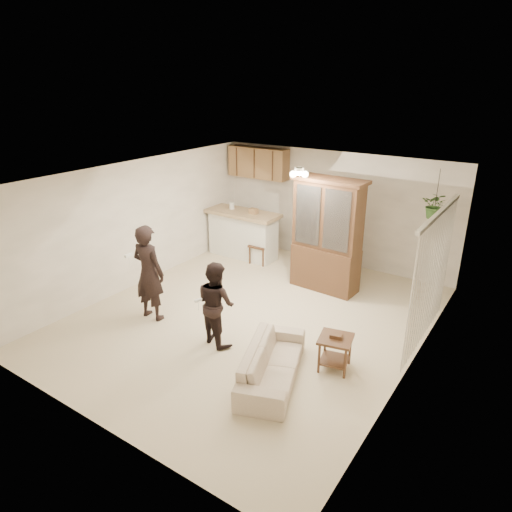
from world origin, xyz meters
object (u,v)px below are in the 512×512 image
Objects in this scene: adult at (149,270)px; china_hutch at (327,236)px; child at (216,304)px; chair_hutch_right at (322,253)px; side_table at (335,352)px; chair_bar at (260,252)px; chair_hutch_left at (327,256)px; sofa at (272,356)px.

china_hutch reaches higher than adult.
child is 1.42× the size of chair_hutch_right.
side_table is 4.01m from chair_hutch_right.
chair_bar is at bearing -95.58° from adult.
adult is 4.15m from chair_hutch_left.
chair_hutch_right is (1.39, 3.90, -0.63)m from adult.
sofa is 3.30× the size of side_table.
adult reaches higher than chair_bar.
sofa is at bearing -57.92° from chair_bar.
chair_hutch_left is 0.21m from chair_hutch_right.
china_hutch reaches higher than chair_hutch_right.
china_hutch is 1.52m from chair_hutch_right.
child is at bearing 178.11° from adult.
chair_hutch_right is (-1.30, 4.22, -0.10)m from sofa.
chair_hutch_right is at bearing 121.42° from china_hutch.
chair_hutch_right is at bearing 179.65° from chair_hutch_left.
chair_hutch_right is at bearing -72.28° from child.
chair_bar is 1.00× the size of chair_hutch_left.
china_hutch is at bearing 99.83° from chair_hutch_right.
chair_bar is (-1.81, 0.40, -0.83)m from china_hutch.
child is at bearing -168.62° from side_table.
child is at bearing -97.89° from china_hutch.
adult reaches higher than side_table.
sofa is 0.95m from side_table.
adult is at bearing 63.41° from sofa.
chair_hutch_right reaches higher than chair_hutch_left.
sofa is 4.31m from chair_bar.
chair_hutch_left is 1.00× the size of chair_hutch_right.
china_hutch is at bearing -34.06° from chair_hutch_left.
chair_hutch_right is (-0.60, 1.12, -0.83)m from china_hutch.
sofa is at bearing -41.75° from chair_hutch_left.
side_table is at bearing 100.31° from chair_hutch_right.
chair_bar reaches higher than sofa.
child is (-1.24, 0.33, 0.31)m from sofa.
child reaches higher than side_table.
child is 2.86m from china_hutch.
chair_hutch_left is (-1.76, 3.40, 0.00)m from side_table.
side_table is at bearing -29.83° from chair_hutch_left.
chair_hutch_right reaches higher than sofa.
chair_bar is at bearing 170.58° from china_hutch.
chair_bar is (-1.27, 3.18, -0.41)m from child.
child is 3.91m from chair_hutch_right.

